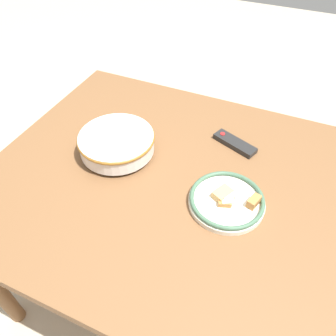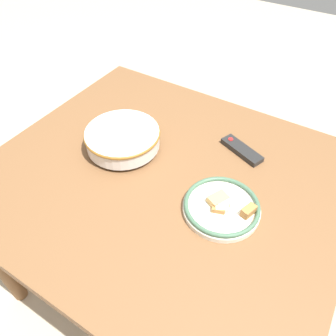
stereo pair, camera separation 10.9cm
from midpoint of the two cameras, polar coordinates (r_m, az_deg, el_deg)
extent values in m
plane|color=#B7A88E|center=(1.73, -2.40, -18.17)|extent=(8.00, 8.00, 0.00)
cube|color=brown|center=(1.14, -3.46, -2.05)|extent=(1.21, 1.05, 0.04)
cylinder|color=brown|center=(1.89, -11.48, 4.61)|extent=(0.06, 0.06, 0.69)
cylinder|color=brown|center=(1.66, 21.37, -5.34)|extent=(0.06, 0.06, 0.69)
cylinder|color=silver|center=(1.23, -11.25, 2.84)|extent=(0.12, 0.12, 0.01)
cylinder|color=silver|center=(1.20, -11.51, 4.22)|extent=(0.27, 0.27, 0.06)
cylinder|color=#B75B23|center=(1.20, -11.48, 4.05)|extent=(0.24, 0.24, 0.05)
torus|color=#936023|center=(1.19, -11.68, 5.09)|extent=(0.28, 0.28, 0.01)
cylinder|color=silver|center=(1.04, 7.18, -6.06)|extent=(0.24, 0.24, 0.02)
torus|color=#42664C|center=(1.03, 7.26, -5.51)|extent=(0.24, 0.24, 0.01)
cube|color=tan|center=(1.04, 6.51, -4.63)|extent=(0.06, 0.07, 0.02)
cube|color=silver|center=(1.02, 7.31, -5.88)|extent=(0.05, 0.05, 0.02)
cube|color=#B2753D|center=(1.02, 6.82, -6.08)|extent=(0.05, 0.04, 0.02)
cube|color=tan|center=(1.04, 7.50, -5.11)|extent=(0.05, 0.05, 0.02)
cube|color=#B2753D|center=(1.03, 11.79, -5.90)|extent=(0.04, 0.05, 0.03)
cube|color=silver|center=(1.04, 7.36, -4.90)|extent=(0.06, 0.07, 0.02)
cube|color=black|center=(1.25, 9.11, 4.15)|extent=(0.18, 0.11, 0.02)
cylinder|color=red|center=(1.26, 7.07, 5.82)|extent=(0.02, 0.02, 0.00)
camera|label=1|loc=(0.05, -92.87, -2.90)|focal=35.00mm
camera|label=2|loc=(0.05, 87.13, 2.90)|focal=35.00mm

